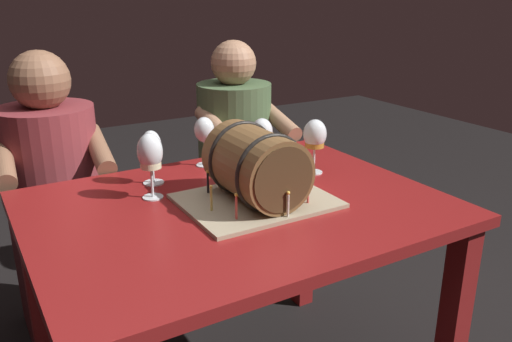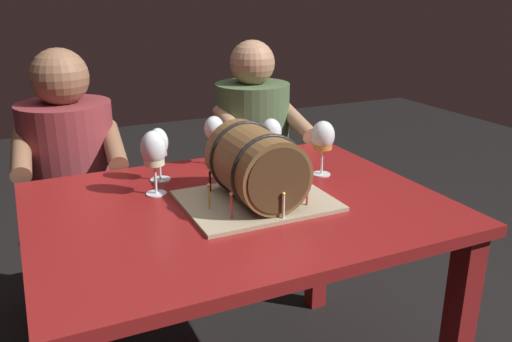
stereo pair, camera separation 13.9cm
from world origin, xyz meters
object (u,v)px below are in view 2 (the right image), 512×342
person_seated_left (75,200)px  wine_glass_white (154,151)px  barrel_cake (256,169)px  wine_glass_empty (214,130)px  wine_glass_amber (323,138)px  dining_table (238,237)px  wine_glass_red (271,134)px  wine_glass_rose (158,145)px  person_seated_right (253,175)px

person_seated_left → wine_glass_white: bearing=-71.5°
barrel_cake → wine_glass_empty: 0.39m
barrel_cake → wine_glass_amber: barrel_cake is taller
dining_table → wine_glass_white: bearing=140.2°
dining_table → barrel_cake: barrel_cake is taller
barrel_cake → wine_glass_empty: barrel_cake is taller
dining_table → wine_glass_amber: size_ratio=6.35×
wine_glass_red → wine_glass_amber: size_ratio=0.94×
wine_glass_white → wine_glass_empty: size_ratio=1.14×
wine_glass_empty → wine_glass_rose: size_ratio=1.00×
dining_table → wine_glass_rose: 0.40m
wine_glass_amber → person_seated_right: size_ratio=0.17×
barrel_cake → wine_glass_empty: (0.02, 0.39, 0.02)m
wine_glass_red → person_seated_right: 0.63m
dining_table → wine_glass_red: (0.24, 0.25, 0.24)m
wine_glass_rose → wine_glass_amber: wine_glass_amber is taller
person_seated_left → wine_glass_empty: bearing=-39.3°
wine_glass_white → wine_glass_rose: (0.05, 0.12, -0.02)m
barrel_cake → person_seated_left: person_seated_left is taller
wine_glass_amber → wine_glass_rose: bearing=160.7°
wine_glass_empty → person_seated_right: person_seated_right is taller
barrel_cake → wine_glass_rose: bearing=123.4°
barrel_cake → wine_glass_white: barrel_cake is taller
wine_glass_amber → person_seated_left: 1.05m
wine_glass_rose → person_seated_right: (0.55, 0.46, -0.34)m
person_seated_left → dining_table: bearing=-62.1°
dining_table → person_seated_right: person_seated_right is taller
barrel_cake → wine_glass_white: (-0.25, 0.19, 0.03)m
person_seated_left → person_seated_right: person_seated_left is taller
person_seated_right → wine_glass_red: bearing=-107.7°
dining_table → person_seated_left: (-0.40, 0.75, -0.09)m
wine_glass_white → dining_table: bearing=-39.8°
wine_glass_amber → person_seated_right: 0.73m
wine_glass_empty → wine_glass_rose: bearing=-160.2°
wine_glass_empty → wine_glass_amber: 0.39m
person_seated_right → person_seated_left: bearing=180.0°
dining_table → wine_glass_empty: (0.07, 0.37, 0.24)m
dining_table → barrel_cake: size_ratio=2.78×
wine_glass_red → person_seated_right: bearing=72.3°
wine_glass_empty → person_seated_left: person_seated_left is taller
wine_glass_empty → wine_glass_red: size_ratio=1.00×
barrel_cake → wine_glass_amber: (0.31, 0.13, 0.02)m
barrel_cake → wine_glass_rose: size_ratio=2.42×
barrel_cake → wine_glass_amber: bearing=23.0°
wine_glass_white → person_seated_right: bearing=44.2°
wine_glass_white → wine_glass_rose: size_ratio=1.14×
dining_table → wine_glass_rose: bearing=118.4°
dining_table → wine_glass_empty: size_ratio=6.72×
wine_glass_white → barrel_cake: bearing=-37.3°
barrel_cake → person_seated_right: (0.35, 0.78, -0.32)m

